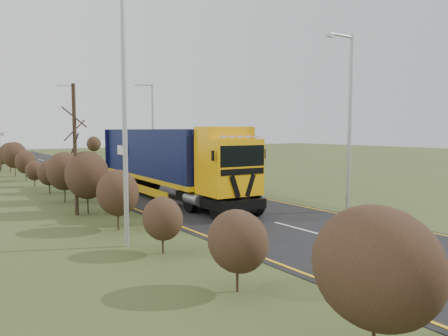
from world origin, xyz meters
TOP-DOWN VIEW (x-y plane):
  - ground at (0.00, 0.00)m, footprint 160.00×160.00m
  - road at (0.00, 10.00)m, footprint 8.00×120.00m
  - layby at (6.50, 20.00)m, footprint 6.00×18.00m
  - lane_markings at (0.00, 9.69)m, footprint 7.52×116.00m
  - hedgerow at (-6.00, 7.89)m, footprint 2.24×102.04m
  - lorry at (-0.80, 5.81)m, footprint 2.94×14.78m
  - car_red_hatchback at (5.48, 16.86)m, footprint 2.61×3.90m
  - car_blue_sedan at (6.74, 26.02)m, footprint 3.04×4.23m
  - streetlight_near at (4.50, -2.49)m, footprint 1.80×0.18m
  - streetlight_mid at (4.56, 19.67)m, footprint 1.72×0.18m
  - streetlight_far at (4.46, 45.37)m, footprint 2.15×0.20m
  - left_pole at (-6.63, -2.51)m, footprint 0.16×0.16m
  - speed_sign at (5.60, 9.12)m, footprint 0.57×0.10m
  - warning_board at (4.29, 25.42)m, footprint 0.71×0.11m

SIDE VIEW (x-z plane):
  - ground at x=0.00m, z-range 0.00..0.00m
  - road at x=0.00m, z-range 0.00..0.02m
  - layby at x=6.50m, z-range 0.00..0.02m
  - lane_markings at x=0.00m, z-range 0.03..0.03m
  - car_red_hatchback at x=5.48m, z-range 0.00..1.23m
  - car_blue_sedan at x=6.74m, z-range 0.00..1.33m
  - warning_board at x=4.29m, z-range 0.20..2.07m
  - speed_sign at x=5.60m, z-range 0.38..2.44m
  - hedgerow at x=-6.00m, z-range -1.41..4.64m
  - lorry at x=-0.80m, z-range 0.28..4.37m
  - streetlight_mid at x=4.56m, z-range 0.38..8.42m
  - streetlight_near at x=4.50m, z-range 0.41..8.82m
  - left_pole at x=-6.63m, z-range 0.00..10.40m
  - streetlight_far at x=4.46m, z-range 0.55..10.71m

